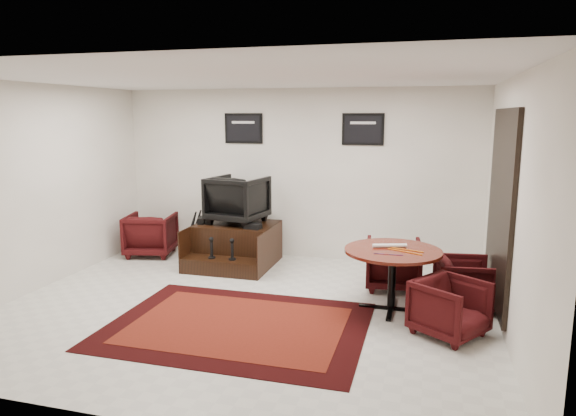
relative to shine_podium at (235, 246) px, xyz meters
The scene contains 16 objects.
ground 1.99m from the shine_podium, 65.53° to the right, with size 6.00×6.00×0.00m, color beige.
room_shell 2.55m from the shine_podium, 53.77° to the right, with size 6.02×5.02×2.81m.
area_rug 2.52m from the shine_podium, 68.38° to the right, with size 2.91×2.18×0.01m.
shine_podium is the anchor object (origin of this frame).
shine_chair 0.78m from the shine_podium, 90.00° to the left, with size 0.82×0.77×0.84m, color black.
shoes_pair 0.64m from the shine_podium, behind, with size 0.28×0.32×0.10m.
polish_kit 0.59m from the shine_podium, 30.02° to the right, with size 0.24×0.16×0.08m, color black.
umbrella_black 0.77m from the shine_podium, 169.31° to the right, with size 0.33×0.12×0.88m, color black, non-canonical shape.
umbrella_hooked 0.75m from the shine_podium, behind, with size 0.33×0.12×0.88m, color black, non-canonical shape.
armchair_side 1.59m from the shine_podium, behind, with size 0.77×0.72×0.79m, color black.
meeting_table 2.94m from the shine_podium, 27.79° to the right, with size 1.17×1.17×0.77m.
table_chair_back 2.59m from the shine_podium, 11.58° to the right, with size 0.73×0.68×0.75m, color black.
table_chair_window 3.59m from the shine_podium, 16.58° to the right, with size 0.67×0.63×0.69m, color black.
table_chair_corner 3.78m from the shine_podium, 31.02° to the right, with size 0.67×0.63×0.69m, color black.
paper_roll 2.88m from the shine_podium, 26.89° to the right, with size 0.05×0.05×0.42m, color white.
table_clutter 3.08m from the shine_podium, 28.17° to the right, with size 0.57×0.35×0.01m.
Camera 1 is at (2.13, -5.71, 2.38)m, focal length 32.00 mm.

